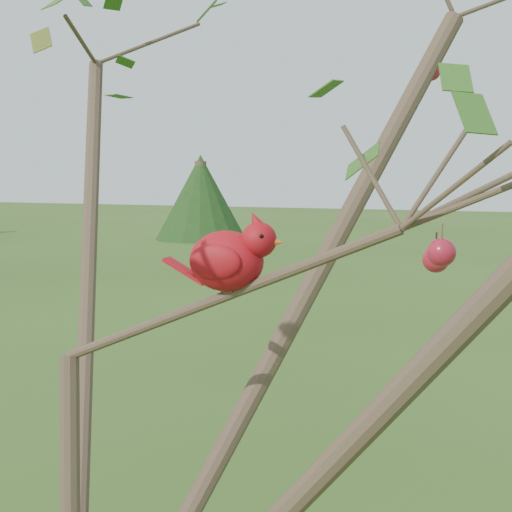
# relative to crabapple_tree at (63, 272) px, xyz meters

# --- Properties ---
(crabapple_tree) EXTENTS (2.35, 2.05, 2.95)m
(crabapple_tree) POSITION_rel_crabapple_tree_xyz_m (0.00, 0.00, 0.00)
(crabapple_tree) COLOR #3F2D22
(crabapple_tree) RESTS_ON ground
(cardinal) EXTENTS (0.20, 0.10, 0.14)m
(cardinal) POSITION_rel_crabapple_tree_xyz_m (0.25, 0.10, 0.02)
(cardinal) COLOR #B50F1D
(cardinal) RESTS_ON ground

